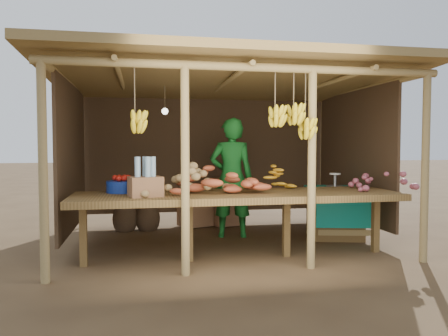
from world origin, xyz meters
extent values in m
plane|color=brown|center=(0.00, 0.00, 0.00)|extent=(60.00, 60.00, 0.00)
cylinder|color=#A08652|center=(-2.10, -1.50, 1.10)|extent=(0.09, 0.09, 2.20)
cylinder|color=#A08652|center=(2.10, -1.50, 1.10)|extent=(0.09, 0.09, 2.20)
cylinder|color=#A08652|center=(-2.10, 1.50, 1.10)|extent=(0.09, 0.09, 2.20)
cylinder|color=#A08652|center=(2.10, 1.50, 1.10)|extent=(0.09, 0.09, 2.20)
cylinder|color=#A08652|center=(-0.70, -1.50, 1.10)|extent=(0.09, 0.09, 2.20)
cylinder|color=#A08652|center=(0.70, -1.50, 1.10)|extent=(0.09, 0.09, 2.20)
cylinder|color=#A08652|center=(0.00, -1.50, 2.20)|extent=(4.40, 0.09, 0.09)
cylinder|color=#A08652|center=(0.00, 1.50, 2.20)|extent=(4.40, 0.09, 0.09)
cube|color=olive|center=(0.00, 0.00, 2.29)|extent=(4.70, 3.50, 0.28)
cube|color=#483321|center=(0.00, 1.48, 1.21)|extent=(4.20, 0.04, 1.98)
cube|color=#483321|center=(-2.08, 0.20, 1.21)|extent=(0.04, 2.40, 1.98)
cube|color=#483321|center=(2.08, 0.20, 1.21)|extent=(0.04, 2.40, 1.98)
cube|color=brown|center=(0.00, -0.95, 0.76)|extent=(3.90, 1.05, 0.08)
cube|color=brown|center=(-1.80, -0.95, 0.36)|extent=(0.08, 0.08, 0.72)
cube|color=brown|center=(-0.60, -0.95, 0.36)|extent=(0.08, 0.08, 0.72)
cube|color=brown|center=(0.60, -0.95, 0.36)|extent=(0.08, 0.08, 0.72)
cube|color=brown|center=(1.80, -0.95, 0.36)|extent=(0.08, 0.08, 0.72)
cylinder|color=navy|center=(-1.37, -0.63, 0.87)|extent=(0.40, 0.40, 0.14)
cube|color=#8E6040|center=(-1.11, -1.12, 0.91)|extent=(0.41, 0.35, 0.22)
imported|color=#197227|center=(0.17, 0.31, 0.89)|extent=(0.70, 0.52, 1.77)
cube|color=brown|center=(1.66, -0.05, 0.34)|extent=(0.87, 0.78, 0.68)
cube|color=#0D9282|center=(1.66, -0.05, 0.72)|extent=(0.96, 0.88, 0.07)
cube|color=#8E6040|center=(0.28, 1.20, 0.22)|extent=(0.60, 0.54, 0.40)
cube|color=#8E6040|center=(0.28, 1.20, 0.62)|extent=(0.60, 0.54, 0.40)
cube|color=#8E6040|center=(-0.27, 1.20, 0.22)|extent=(0.60, 0.54, 0.40)
ellipsoid|color=#483321|center=(-1.41, 1.07, 0.23)|extent=(0.40, 0.40, 0.53)
ellipsoid|color=#483321|center=(-1.05, 1.07, 0.23)|extent=(0.40, 0.40, 0.53)
camera|label=1|loc=(-1.16, -6.04, 1.37)|focal=35.00mm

